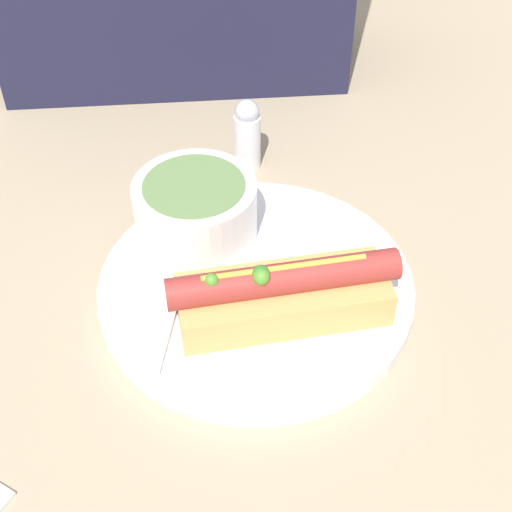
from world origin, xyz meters
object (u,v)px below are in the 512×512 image
object	(u,v)px
hot_dog	(283,293)
spoon	(187,258)
salt_shaker	(247,134)
soup_bowl	(195,208)

from	to	relation	value
hot_dog	spoon	size ratio (longest dim) A/B	1.09
hot_dog	salt_shaker	world-z (taller)	salt_shaker
hot_dog	spoon	bearing A→B (deg)	132.77
spoon	salt_shaker	bearing A→B (deg)	-10.52
hot_dog	soup_bowl	distance (m)	0.12
hot_dog	spoon	world-z (taller)	hot_dog
hot_dog	spoon	distance (m)	0.10
spoon	salt_shaker	world-z (taller)	salt_shaker
hot_dog	soup_bowl	xyz separation A→B (m)	(-0.07, 0.10, 0.01)
soup_bowl	spoon	bearing A→B (deg)	-105.63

